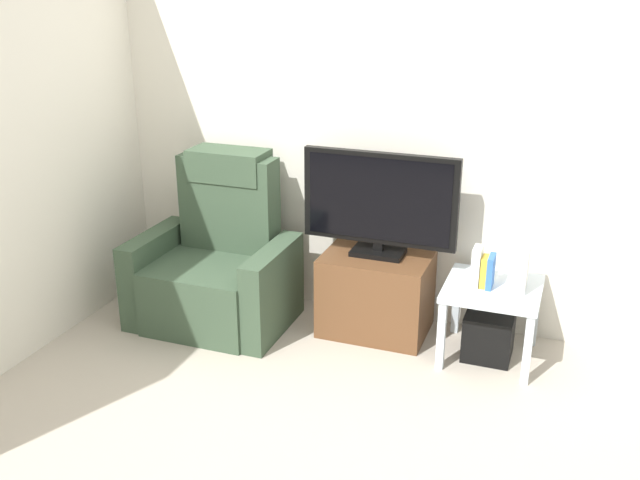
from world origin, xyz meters
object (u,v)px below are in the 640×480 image
at_px(side_table, 492,297).
at_px(book_leftmost, 477,266).
at_px(subwoofer_box, 489,335).
at_px(book_middle, 484,271).
at_px(television, 380,202).
at_px(recliner_armchair, 217,264).
at_px(game_console, 522,268).
at_px(tv_stand, 376,293).
at_px(book_rightmost, 491,272).

xyz_separation_m(side_table, book_leftmost, (-0.10, -0.02, 0.19)).
relative_size(subwoofer_box, book_middle, 1.54).
bearing_deg(book_leftmost, television, 169.21).
xyz_separation_m(recliner_armchair, side_table, (1.73, 0.09, 0.01)).
bearing_deg(television, recliner_armchair, -169.37).
relative_size(television, recliner_armchair, 0.88).
bearing_deg(subwoofer_box, game_console, 3.95).
relative_size(tv_stand, book_middle, 3.63).
relative_size(side_table, book_leftmost, 2.34).
relative_size(side_table, subwoofer_box, 1.94).
xyz_separation_m(side_table, book_rightmost, (-0.02, -0.02, 0.17)).
xyz_separation_m(subwoofer_box, book_leftmost, (-0.10, -0.02, 0.43)).
bearing_deg(game_console, tv_stand, 175.46).
distance_m(book_leftmost, book_rightmost, 0.08).
height_order(television, book_leftmost, television).
relative_size(side_table, book_middle, 2.98).
height_order(recliner_armchair, book_middle, recliner_armchair).
relative_size(tv_stand, television, 0.69).
relative_size(recliner_armchair, game_console, 4.15).
xyz_separation_m(television, side_table, (0.72, -0.10, -0.47)).
height_order(subwoofer_box, book_middle, book_middle).
xyz_separation_m(recliner_armchair, book_middle, (1.68, 0.07, 0.17)).
xyz_separation_m(subwoofer_box, book_middle, (-0.05, -0.02, 0.41)).
bearing_deg(subwoofer_box, television, 172.25).
distance_m(recliner_armchair, book_middle, 1.69).
bearing_deg(book_rightmost, book_middle, 180.00).
distance_m(book_middle, game_console, 0.21).
bearing_deg(tv_stand, book_leftmost, -9.06).
bearing_deg(subwoofer_box, book_leftmost, -168.69).
bearing_deg(side_table, game_console, 3.95).
bearing_deg(side_table, book_rightmost, -133.23).
bearing_deg(side_table, television, 172.25).
xyz_separation_m(tv_stand, subwoofer_box, (0.72, -0.08, -0.12)).
bearing_deg(tv_stand, subwoofer_box, -6.24).
bearing_deg(game_console, book_middle, -171.43).
bearing_deg(game_console, subwoofer_box, -176.05).
relative_size(recliner_armchair, side_table, 2.00).
distance_m(side_table, game_console, 0.25).
bearing_deg(subwoofer_box, side_table, 45.00).
bearing_deg(recliner_armchair, game_console, 3.46).
height_order(subwoofer_box, book_rightmost, book_rightmost).
bearing_deg(recliner_armchair, side_table, 3.39).
xyz_separation_m(television, book_leftmost, (0.62, -0.12, -0.28)).
distance_m(tv_stand, side_table, 0.73).
distance_m(tv_stand, recliner_armchair, 1.04).
distance_m(book_leftmost, game_console, 0.25).
distance_m(subwoofer_box, book_leftmost, 0.44).
xyz_separation_m(book_leftmost, game_console, (0.24, 0.03, 0.02)).
xyz_separation_m(book_leftmost, book_rightmost, (0.08, 0.00, -0.02)).
xyz_separation_m(recliner_armchair, subwoofer_box, (1.73, 0.09, -0.23)).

